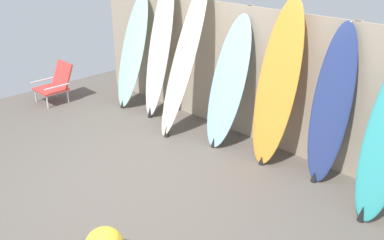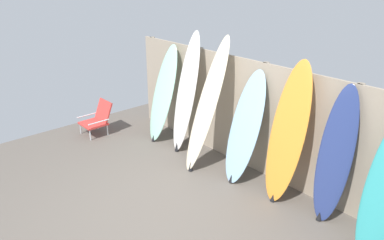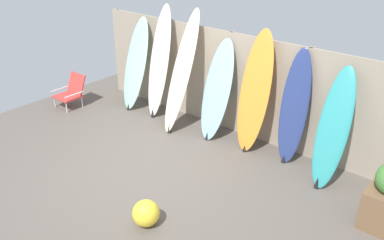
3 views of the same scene
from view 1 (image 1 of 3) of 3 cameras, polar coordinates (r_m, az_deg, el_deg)
name	(u,v)px [view 1 (image 1 of 3)]	position (r m, az deg, el deg)	size (l,w,h in m)	color
ground	(132,187)	(4.97, -8.07, -8.80)	(7.68, 7.68, 0.00)	#5B544C
fence_back	(246,73)	(5.87, 7.23, 6.20)	(6.08, 0.11, 1.80)	gray
surfboard_seafoam_0	(132,51)	(7.00, -7.95, 9.05)	(0.59, 0.65, 1.81)	#9ED6BC
surfboard_white_1	(159,48)	(6.51, -4.39, 9.51)	(0.55, 0.59, 2.13)	white
surfboard_cream_2	(184,59)	(5.91, -1.09, 8.12)	(0.50, 0.87, 2.15)	beige
surfboard_skyblue_3	(228,83)	(5.62, 4.84, 4.93)	(0.53, 0.61, 1.72)	#8CB7D6
surfboard_orange_4	(277,85)	(5.17, 11.26, 4.60)	(0.60, 0.51, 2.01)	orange
surfboard_navy_5	(331,106)	(4.96, 18.07, 1.77)	(0.48, 0.46, 1.82)	navy
beach_chair	(56,83)	(7.59, -17.67, 4.78)	(0.50, 0.56, 0.65)	silver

